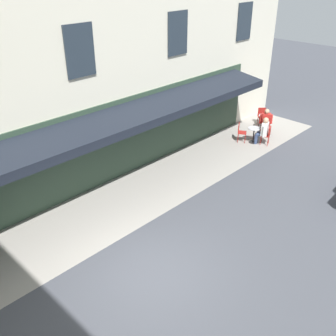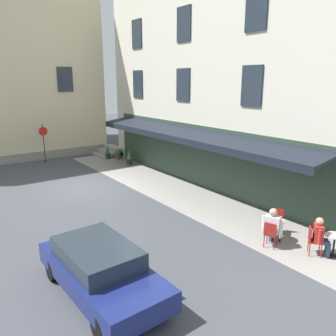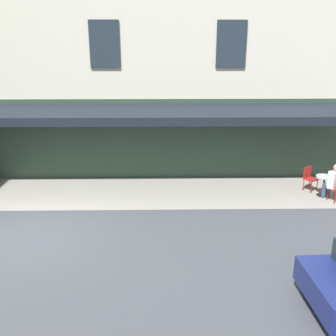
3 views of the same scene
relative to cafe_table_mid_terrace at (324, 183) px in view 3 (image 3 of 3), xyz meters
name	(u,v)px [view 3 (image 3 of 3)]	position (x,y,z in m)	size (l,w,h in m)	color
ground_plane	(31,237)	(9.55, 2.91, -0.49)	(70.00, 70.00, 0.00)	#42444C
sidewalk_cafe_terrace	(149,192)	(6.30, -0.49, -0.49)	(20.50, 3.20, 0.01)	gray
cafe_table_mid_terrace	(324,183)	(0.00, 0.00, 0.00)	(0.60, 0.60, 0.75)	black
cafe_chair_red_by_window	(309,176)	(0.33, -0.54, 0.06)	(0.55, 0.55, 0.91)	maroon
seated_patron_in_white	(334,181)	(-0.15, 0.39, 0.22)	(0.66, 0.66, 1.35)	navy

